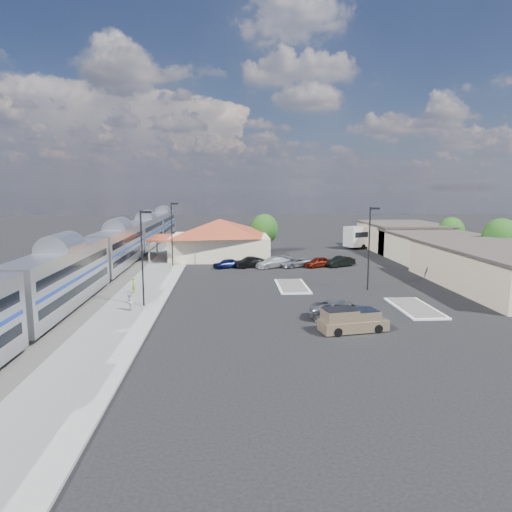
{
  "coord_description": "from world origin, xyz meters",
  "views": [
    {
      "loc": [
        -2.97,
        -47.81,
        11.03
      ],
      "look_at": [
        0.22,
        6.96,
        2.8
      ],
      "focal_mm": 32.0,
      "sensor_mm": 36.0,
      "label": 1
    }
  ],
  "objects": [
    {
      "name": "tree_east_c",
      "position": [
        34.0,
        26.0,
        3.76
      ],
      "size": [
        4.41,
        4.41,
        6.21
      ],
      "color": "#382314",
      "rests_on": "ground"
    },
    {
      "name": "parked_car_c",
      "position": [
        2.99,
        14.58,
        0.75
      ],
      "size": [
        5.51,
        4.3,
        1.49
      ],
      "primitive_type": "imported",
      "rotation": [
        0.0,
        0.0,
        -1.07
      ],
      "color": "silver",
      "rests_on": "ground"
    },
    {
      "name": "platform",
      "position": [
        -12.0,
        6.0,
        0.09
      ],
      "size": [
        5.5,
        92.0,
        0.18
      ],
      "primitive_type": "cube",
      "color": "gray",
      "rests_on": "ground"
    },
    {
      "name": "person_a",
      "position": [
        -12.91,
        -0.95,
        1.04
      ],
      "size": [
        0.49,
        0.68,
        1.72
      ],
      "primitive_type": "imported",
      "rotation": [
        0.0,
        0.0,
        1.71
      ],
      "color": "#ABCA3F",
      "rests_on": "platform"
    },
    {
      "name": "traffic_island_north",
      "position": [
        14.0,
        -8.0,
        0.1
      ],
      "size": [
        3.3,
        7.5,
        0.21
      ],
      "color": "silver",
      "rests_on": "ground"
    },
    {
      "name": "tree_depot",
      "position": [
        3.0,
        30.0,
        4.02
      ],
      "size": [
        4.71,
        4.71,
        6.63
      ],
      "color": "#382314",
      "rests_on": "ground"
    },
    {
      "name": "suv",
      "position": [
        6.56,
        -11.16,
        0.79
      ],
      "size": [
        6.23,
        4.2,
        1.59
      ],
      "primitive_type": "imported",
      "rotation": [
        0.0,
        0.0,
        1.27
      ],
      "color": "#919498",
      "rests_on": "ground"
    },
    {
      "name": "traffic_island_south",
      "position": [
        4.0,
        2.0,
        0.1
      ],
      "size": [
        3.3,
        7.5,
        0.21
      ],
      "color": "silver",
      "rests_on": "ground"
    },
    {
      "name": "parked_car_d",
      "position": [
        6.19,
        14.88,
        0.66
      ],
      "size": [
        5.24,
        4.1,
        1.32
      ],
      "primitive_type": "imported",
      "rotation": [
        0.0,
        0.0,
        -1.1
      ],
      "color": "#919499",
      "rests_on": "ground"
    },
    {
      "name": "coach_bus",
      "position": [
        24.0,
        35.21,
        2.34
      ],
      "size": [
        12.61,
        7.8,
        4.05
      ],
      "rotation": [
        0.0,
        0.0,
        2.0
      ],
      "color": "white",
      "rests_on": "ground"
    },
    {
      "name": "parked_car_a",
      "position": [
        -3.41,
        14.58,
        0.66
      ],
      "size": [
        4.18,
        2.97,
        1.32
      ],
      "primitive_type": "imported",
      "rotation": [
        0.0,
        0.0,
        -1.16
      ],
      "color": "#0B123B",
      "rests_on": "ground"
    },
    {
      "name": "freight_cars",
      "position": [
        -24.0,
        11.64,
        1.93
      ],
      "size": [
        2.8,
        46.0,
        4.0
      ],
      "color": "black",
      "rests_on": "ground"
    },
    {
      "name": "station_depot",
      "position": [
        -4.56,
        24.0,
        3.13
      ],
      "size": [
        18.35,
        12.24,
        6.2
      ],
      "color": "beige",
      "rests_on": "ground"
    },
    {
      "name": "parked_car_f",
      "position": [
        12.59,
        14.88,
        0.74
      ],
      "size": [
        4.68,
        3.46,
        1.47
      ],
      "primitive_type": "imported",
      "rotation": [
        0.0,
        0.0,
        -1.09
      ],
      "color": "black",
      "rests_on": "ground"
    },
    {
      "name": "buildings_east",
      "position": [
        28.0,
        14.28,
        2.27
      ],
      "size": [
        14.4,
        51.4,
        4.8
      ],
      "color": "#C6B28C",
      "rests_on": "ground"
    },
    {
      "name": "person_b",
      "position": [
        -11.97,
        -7.72,
        0.96
      ],
      "size": [
        0.63,
        0.79,
        1.55
      ],
      "primitive_type": "imported",
      "rotation": [
        0.0,
        0.0,
        -1.51
      ],
      "color": "silver",
      "rests_on": "platform"
    },
    {
      "name": "parked_car_e",
      "position": [
        9.39,
        14.58,
        0.71
      ],
      "size": [
        4.51,
        3.28,
        1.43
      ],
      "primitive_type": "imported",
      "rotation": [
        0.0,
        0.0,
        -1.14
      ],
      "color": "maroon",
      "rests_on": "ground"
    },
    {
      "name": "parked_car_b",
      "position": [
        -0.21,
        14.88,
        0.74
      ],
      "size": [
        4.69,
        3.45,
        1.47
      ],
      "primitive_type": "imported",
      "rotation": [
        0.0,
        0.0,
        -1.09
      ],
      "color": "black",
      "rests_on": "ground"
    },
    {
      "name": "ground",
      "position": [
        0.0,
        0.0,
        0.0
      ],
      "size": [
        280.0,
        280.0,
        0.0
      ],
      "primitive_type": "plane",
      "color": "black",
      "rests_on": "ground"
    },
    {
      "name": "lamp_plat_s",
      "position": [
        -10.9,
        -6.0,
        5.34
      ],
      "size": [
        1.08,
        0.25,
        9.0
      ],
      "color": "black",
      "rests_on": "ground"
    },
    {
      "name": "railbed",
      "position": [
        -21.0,
        8.0,
        0.06
      ],
      "size": [
        16.0,
        100.0,
        0.12
      ],
      "primitive_type": "cube",
      "color": "#4C4944",
      "rests_on": "ground"
    },
    {
      "name": "tree_east_b",
      "position": [
        34.0,
        12.0,
        4.22
      ],
      "size": [
        4.94,
        4.94,
        6.96
      ],
      "color": "#382314",
      "rests_on": "ground"
    },
    {
      "name": "pickup_truck",
      "position": [
        6.53,
        -14.22,
        0.86
      ],
      "size": [
        5.5,
        2.87,
        1.81
      ],
      "rotation": [
        0.0,
        0.0,
        1.76
      ],
      "color": "tan",
      "rests_on": "ground"
    },
    {
      "name": "lamp_plat_n",
      "position": [
        -10.9,
        16.0,
        5.34
      ],
      "size": [
        1.08,
        0.25,
        9.0
      ],
      "color": "black",
      "rests_on": "ground"
    },
    {
      "name": "lamp_lot",
      "position": [
        12.1,
        0.0,
        5.34
      ],
      "size": [
        1.08,
        0.25,
        9.0
      ],
      "color": "black",
      "rests_on": "ground"
    },
    {
      "name": "passenger_train",
      "position": [
        -18.0,
        14.37,
        2.87
      ],
      "size": [
        3.0,
        104.0,
        5.55
      ],
      "color": "silver",
      "rests_on": "ground"
    }
  ]
}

